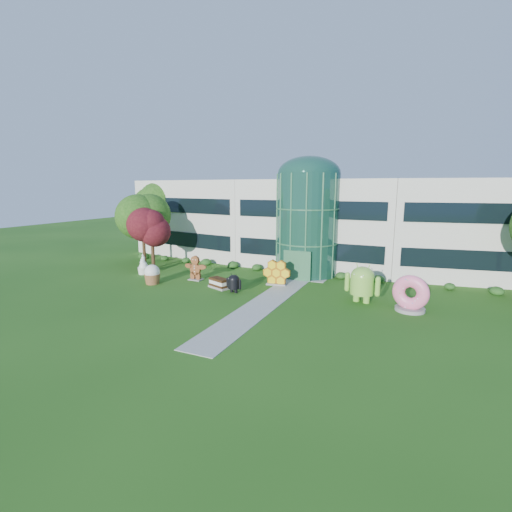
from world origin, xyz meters
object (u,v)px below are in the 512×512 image
at_px(donut, 411,293).
at_px(gingerbread, 195,268).
at_px(android_green, 362,281).
at_px(android_black, 234,282).

relative_size(donut, gingerbread, 1.04).
relative_size(android_green, donut, 1.22).
xyz_separation_m(android_black, gingerbread, (-5.18, 2.17, 0.28)).
height_order(android_green, android_black, android_green).
height_order(android_black, donut, donut).
xyz_separation_m(android_green, android_black, (-9.97, -1.76, -0.73)).
xyz_separation_m(android_black, donut, (13.41, 1.13, 0.43)).
bearing_deg(gingerbread, android_green, -1.05).
xyz_separation_m(android_green, donut, (3.44, -0.63, -0.29)).
bearing_deg(android_green, android_black, -158.38).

